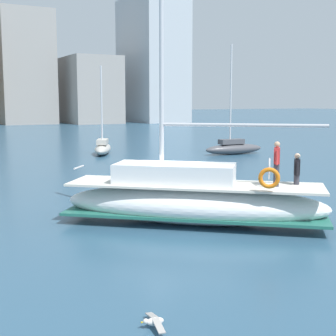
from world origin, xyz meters
TOP-DOWN VIEW (x-y plane):
  - ground_plane at (0.00, 0.00)m, footprint 400.00×400.00m
  - main_sailboat at (0.29, -1.35)m, footprint 8.89×8.02m
  - moored_sloop_far at (5.69, 22.11)m, footprint 3.46×5.38m
  - moored_cutter_left at (15.29, 16.82)m, footprint 5.44×1.58m
  - seagull at (-4.61, -8.05)m, footprint 0.48×0.96m

SIDE VIEW (x-z plane):
  - ground_plane at x=0.00m, z-range 0.00..0.00m
  - seagull at x=-4.61m, z-range 0.05..0.22m
  - moored_sloop_far at x=5.69m, z-range -3.08..4.20m
  - moored_cutter_left at x=15.29m, z-range -3.90..5.10m
  - main_sailboat at x=0.29m, z-range -4.96..6.76m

